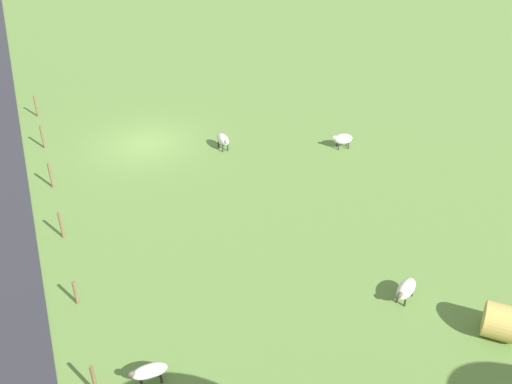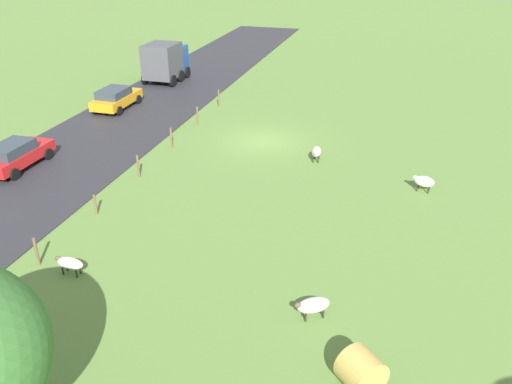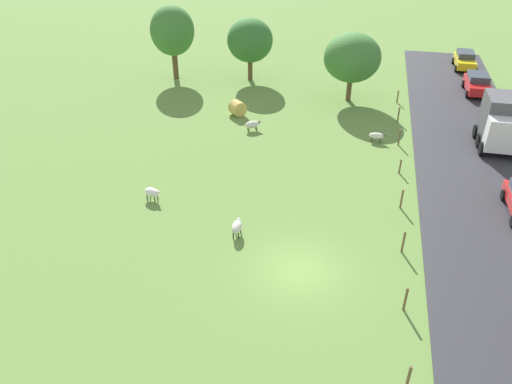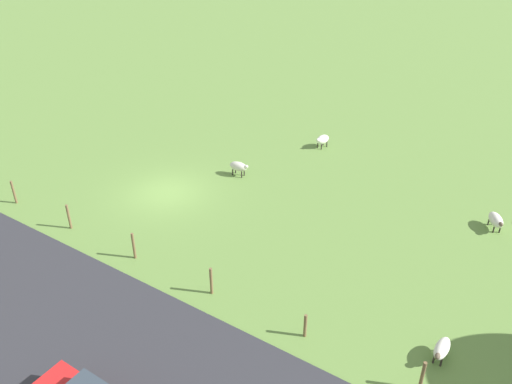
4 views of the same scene
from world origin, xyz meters
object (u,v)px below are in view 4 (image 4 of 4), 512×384
Objects in this scene: sheep_2 at (442,349)px; sheep_3 at (322,140)px; sheep_0 at (239,167)px; sheep_1 at (496,220)px.

sheep_3 is at bearing -139.57° from sheep_2.
sheep_2 is 1.07× the size of sheep_3.
sheep_0 is 15.15m from sheep_2.
sheep_3 reaches higher than sheep_2.
sheep_2 is (9.38, 0.12, -0.01)m from sheep_1.
sheep_0 is at bearing -21.18° from sheep_3.
sheep_1 is 11.55m from sheep_3.
sheep_0 is 6.31m from sheep_3.
sheep_2 is at bearing 61.92° from sheep_0.
sheep_1 is 1.04× the size of sheep_2.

